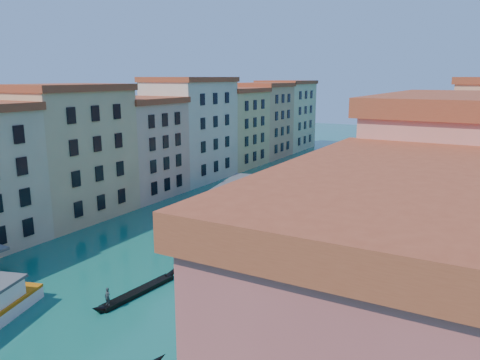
# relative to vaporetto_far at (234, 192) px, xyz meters

# --- Properties ---
(left_bank_palazzos) EXTENTS (12.80, 128.40, 21.00)m
(left_bank_palazzos) POSITION_rel_vaporetto_far_xyz_m (-16.24, 4.04, 8.39)
(left_bank_palazzos) COLOR #C0A88B
(left_bank_palazzos) RESTS_ON ground
(quay) EXTENTS (4.00, 140.00, 1.00)m
(quay) POSITION_rel_vaporetto_far_xyz_m (31.76, 4.36, -0.82)
(quay) COLOR #A69F86
(quay) RESTS_ON ground
(restaurant_awnings) EXTENTS (3.20, 44.55, 3.12)m
(restaurant_awnings) POSITION_rel_vaporetto_far_xyz_m (31.95, -37.64, 1.67)
(restaurant_awnings) COLOR maroon
(restaurant_awnings) RESTS_ON ground
(mooring_poles_right) EXTENTS (1.44, 54.24, 3.20)m
(mooring_poles_right) POSITION_rel_vaporetto_far_xyz_m (28.86, -31.84, -0.02)
(mooring_poles_right) COLOR #56361D
(mooring_poles_right) RESTS_ON ground
(vaporetto_far) EXTENTS (8.41, 20.17, 2.93)m
(vaporetto_far) POSITION_rel_vaporetto_far_xyz_m (0.00, 0.00, 0.00)
(vaporetto_far) COLOR silver
(vaporetto_far) RESTS_ON ground
(gondola_fore) EXTENTS (2.00, 11.73, 2.34)m
(gondola_fore) POSITION_rel_vaporetto_far_xyz_m (10.37, -36.53, -0.92)
(gondola_fore) COLOR black
(gondola_fore) RESTS_ON ground
(gondola_far) EXTENTS (4.71, 12.15, 1.77)m
(gondola_far) POSITION_rel_vaporetto_far_xyz_m (13.35, -11.38, -0.96)
(gondola_far) COLOR black
(gondola_far) RESTS_ON ground
(motorboat_mid) EXTENTS (3.12, 6.86, 1.37)m
(motorboat_mid) POSITION_rel_vaporetto_far_xyz_m (2.36, -15.60, -0.78)
(motorboat_mid) COLOR white
(motorboat_mid) RESTS_ON ground
(motorboat_far) EXTENTS (5.51, 7.62, 1.53)m
(motorboat_far) POSITION_rel_vaporetto_far_xyz_m (18.66, 23.03, -0.72)
(motorboat_far) COLOR silver
(motorboat_far) RESTS_ON ground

